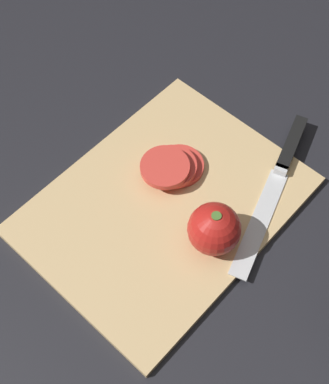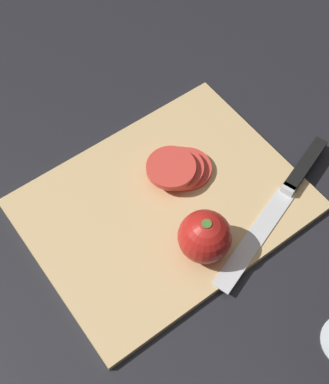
# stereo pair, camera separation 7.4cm
# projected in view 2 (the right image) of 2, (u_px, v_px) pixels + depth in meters

# --- Properties ---
(ground_plane) EXTENTS (3.00, 3.00, 0.00)m
(ground_plane) POSITION_uv_depth(u_px,v_px,m) (123.00, 241.00, 0.74)
(ground_plane) COLOR black
(cutting_board) EXTENTS (0.38, 0.29, 0.01)m
(cutting_board) POSITION_uv_depth(u_px,v_px,m) (164.00, 205.00, 0.77)
(cutting_board) COLOR tan
(cutting_board) RESTS_ON ground_plane
(whole_tomato) EXTENTS (0.07, 0.07, 0.07)m
(whole_tomato) POSITION_uv_depth(u_px,v_px,m) (205.00, 237.00, 0.69)
(whole_tomato) COLOR red
(whole_tomato) RESTS_ON cutting_board
(knife) EXTENTS (0.28, 0.11, 0.01)m
(knife) POSITION_uv_depth(u_px,v_px,m) (293.00, 183.00, 0.77)
(knife) COLOR silver
(knife) RESTS_ON cutting_board
(tomato_slice_stack_near) EXTENTS (0.10, 0.08, 0.03)m
(tomato_slice_stack_near) POSITION_uv_depth(u_px,v_px,m) (179.00, 168.00, 0.78)
(tomato_slice_stack_near) COLOR #D63D33
(tomato_slice_stack_near) RESTS_ON cutting_board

